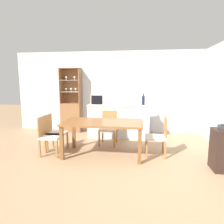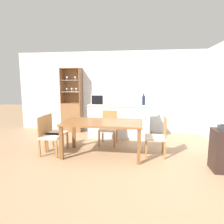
{
  "view_description": "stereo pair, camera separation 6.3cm",
  "coord_description": "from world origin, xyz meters",
  "views": [
    {
      "loc": [
        0.63,
        -3.73,
        1.63
      ],
      "look_at": [
        -0.04,
        1.2,
        0.85
      ],
      "focal_mm": 32.0,
      "sensor_mm": 36.0,
      "label": 1
    },
    {
      "loc": [
        0.69,
        -3.72,
        1.63
      ],
      "look_at": [
        -0.04,
        1.2,
        0.85
      ],
      "focal_mm": 32.0,
      "sensor_mm": 36.0,
      "label": 2
    }
  ],
  "objects": [
    {
      "name": "ground_plane",
      "position": [
        0.0,
        0.0,
        0.0
      ],
      "size": [
        18.0,
        18.0,
        0.0
      ],
      "primitive_type": "plane",
      "color": "#A37F5B"
    },
    {
      "name": "wall_back",
      "position": [
        0.0,
        2.63,
        1.27
      ],
      "size": [
        6.8,
        0.06,
        2.55
      ],
      "color": "silver",
      "rests_on": "ground_plane"
    },
    {
      "name": "kitchen_counter",
      "position": [
        0.05,
        1.94,
        0.48
      ],
      "size": [
        1.78,
        0.55,
        0.95
      ],
      "color": "silver",
      "rests_on": "ground_plane"
    },
    {
      "name": "display_cabinet",
      "position": [
        -1.53,
        2.42,
        0.62
      ],
      "size": [
        0.64,
        0.37,
        2.03
      ],
      "color": "brown",
      "rests_on": "ground_plane"
    },
    {
      "name": "dining_table",
      "position": [
        -0.14,
        0.45,
        0.66
      ],
      "size": [
        1.72,
        0.9,
        0.75
      ],
      "color": "brown",
      "rests_on": "ground_plane"
    },
    {
      "name": "dining_chair_side_right_far",
      "position": [
        1.05,
        0.59,
        0.43
      ],
      "size": [
        0.42,
        0.42,
        0.86
      ],
      "rotation": [
        0.0,
        0.0,
        1.57
      ],
      "color": "beige",
      "rests_on": "ground_plane"
    },
    {
      "name": "dining_chair_side_left_far",
      "position": [
        -1.32,
        0.59,
        0.43
      ],
      "size": [
        0.44,
        0.44,
        0.86
      ],
      "rotation": [
        0.0,
        0.0,
        -1.6
      ],
      "color": "beige",
      "rests_on": "ground_plane"
    },
    {
      "name": "dining_chair_head_far",
      "position": [
        -0.14,
        1.23,
        0.43
      ],
      "size": [
        0.44,
        0.44,
        0.86
      ],
      "rotation": [
        0.0,
        0.0,
        3.1
      ],
      "color": "beige",
      "rests_on": "ground_plane"
    },
    {
      "name": "dining_chair_side_left_near",
      "position": [
        -1.32,
        0.32,
        0.43
      ],
      "size": [
        0.44,
        0.44,
        0.86
      ],
      "rotation": [
        0.0,
        0.0,
        -1.54
      ],
      "color": "beige",
      "rests_on": "ground_plane"
    },
    {
      "name": "microwave",
      "position": [
        -0.48,
        1.93,
        1.1
      ],
      "size": [
        0.5,
        0.39,
        0.29
      ],
      "color": "silver",
      "rests_on": "kitchen_counter"
    },
    {
      "name": "wine_bottle",
      "position": [
        0.75,
        1.99,
        1.09
      ],
      "size": [
        0.08,
        0.08,
        0.32
      ],
      "color": "#141E38",
      "rests_on": "kitchen_counter"
    }
  ]
}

